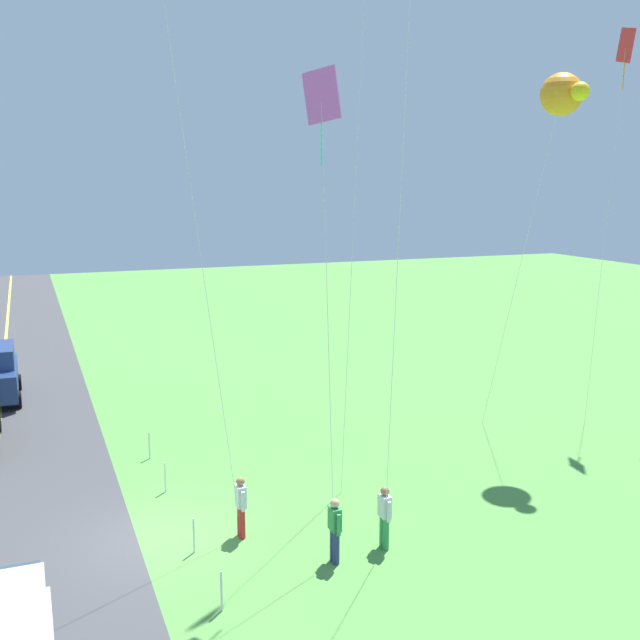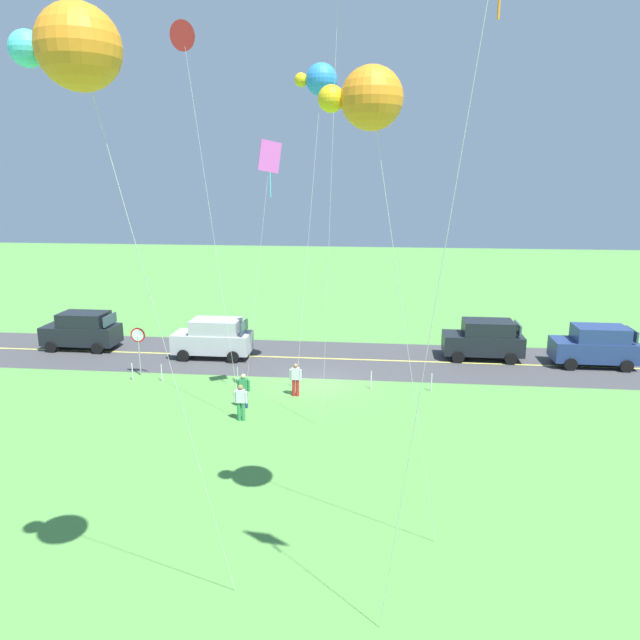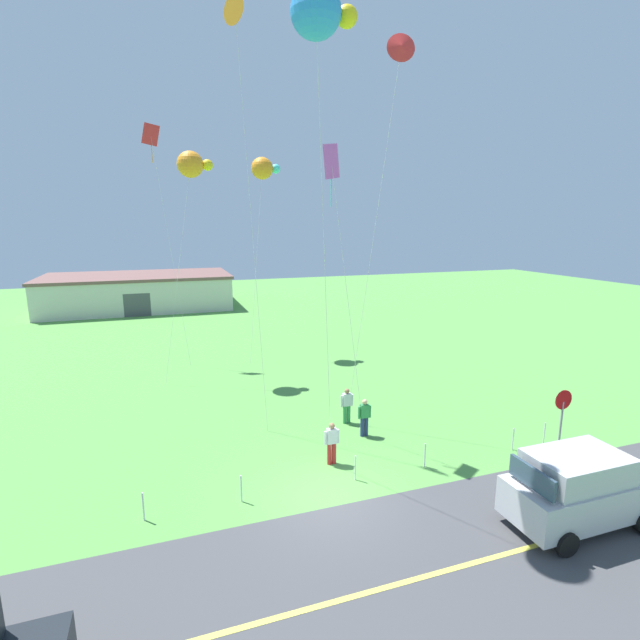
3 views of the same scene
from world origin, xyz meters
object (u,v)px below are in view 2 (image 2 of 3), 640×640
Objects in this scene: car_parked_east_near at (82,330)px; kite_green_far at (369,98)px; car_suv_foreground at (214,338)px; kite_blue_mid at (320,80)px; car_parked_west_near at (484,339)px; kite_red_low at (184,38)px; kite_yellow_high at (269,162)px; person_child_watcher at (244,389)px; kite_cyan_top at (75,48)px; car_parked_west_far at (595,346)px; stop_sign at (138,342)px; person_adult_companion at (296,378)px; person_adult_near at (241,401)px.

kite_green_far reaches higher than car_parked_east_near.
kite_blue_mid is (-6.56, 4.15, 13.08)m from car_suv_foreground.
car_parked_east_near is at bearing -5.87° from car_suv_foreground.
car_parked_west_near is 1.00× the size of car_parked_east_near.
kite_green_far is (-7.25, 9.49, -3.40)m from kite_red_low.
car_parked_east_near is 0.38× the size of kite_yellow_high.
car_parked_west_near is at bearing -144.62° from kite_red_low.
kite_blue_mid is at bearing -151.46° from person_child_watcher.
car_suv_foreground is at bearing -81.69° from person_child_watcher.
car_parked_east_near is 19.55m from kite_red_low.
kite_yellow_high is at bearing 153.82° from person_child_watcher.
car_suv_foreground is 24.59m from kite_cyan_top.
kite_blue_mid reaches higher than car_parked_west_far.
stop_sign is 15.67m from kite_blue_mid.
kite_green_far reaches higher than kite_yellow_high.
kite_yellow_high is at bearing 40.32° from car_parked_west_near.
person_child_watcher is 16.08m from kite_green_far.
person_adult_companion is 10.00m from kite_yellow_high.
car_parked_west_near is 11.99m from person_adult_companion.
stop_sign is at bearing -47.78° from person_child_watcher.
car_suv_foreground is at bearing -77.45° from kite_red_low.
kite_cyan_top is (4.73, 3.83, 0.37)m from kite_green_far.
stop_sign is (24.11, 4.14, 0.65)m from car_parked_west_far.
person_adult_near is 0.11× the size of kite_blue_mid.
kite_blue_mid reaches higher than person_child_watcher.
person_adult_near and person_child_watcher have the same top height.
person_child_watcher is at bearing -61.69° from kite_green_far.
kite_red_low is 5.48m from kite_yellow_high.
kite_blue_mid reaches higher than kite_green_far.
car_suv_foreground is at bearing -57.08° from kite_yellow_high.
person_child_watcher is at bearing -9.07° from kite_yellow_high.
person_adult_near is (-6.63, 5.22, -0.94)m from stop_sign.
kite_cyan_top is at bearing 101.43° from car_suv_foreground.
car_suv_foreground is 7.89m from person_adult_companion.
car_parked_west_far is 24.47m from stop_sign.
person_adult_companion is at bearing 134.78° from car_suv_foreground.
person_child_watcher is (-11.81, 8.17, -0.29)m from car_parked_east_near.
kite_red_low is (-4.78, 4.74, 13.35)m from stop_sign.
car_parked_west_near reaches higher than person_child_watcher.
car_parked_west_near is 14.68m from person_child_watcher.
person_adult_near is 0.13× the size of kite_green_far.
person_adult_near is at bearing 81.25° from person_child_watcher.
person_adult_near is at bearing 57.78° from kite_blue_mid.
kite_cyan_top is (-0.68, 12.84, 11.26)m from person_adult_near.
car_suv_foreground is 1.00× the size of car_parked_east_near.
car_suv_foreground reaches higher than person_child_watcher.
car_parked_west_far is 2.75× the size of person_adult_near.
car_parked_west_near is at bearing -175.01° from car_suv_foreground.
car_suv_foreground is 8.10m from person_child_watcher.
car_parked_west_far is at bearing -161.84° from kite_blue_mid.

